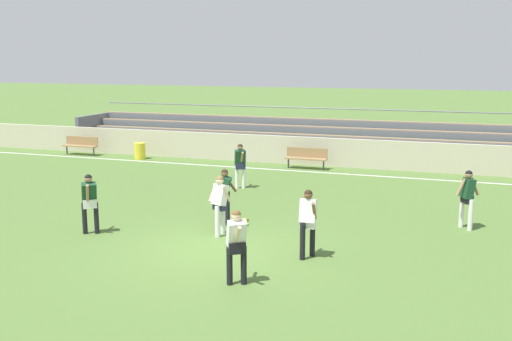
{
  "coord_description": "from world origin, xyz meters",
  "views": [
    {
      "loc": [
        5.58,
        -12.96,
        4.72
      ],
      "look_at": [
        -0.22,
        4.07,
        1.25
      ],
      "focal_mm": 41.1,
      "sensor_mm": 36.0,
      "label": 1
    }
  ],
  "objects_px": {
    "trash_bin": "(140,151)",
    "player_dark_on_ball": "(225,192)",
    "bleacher_stand": "(304,136)",
    "bench_near_bin": "(81,144)",
    "player_white_trailing_run": "(220,200)",
    "soccer_ball": "(244,222)",
    "bench_near_wall_gap": "(306,156)",
    "player_white_overlapping": "(308,218)",
    "player_dark_pressing_high": "(240,162)",
    "player_dark_deep_cover": "(467,194)",
    "player_white_wide_left": "(236,241)",
    "player_dark_dropping_back": "(89,199)"
  },
  "relations": [
    {
      "from": "player_white_trailing_run",
      "to": "player_white_overlapping",
      "type": "height_order",
      "value": "player_white_overlapping"
    },
    {
      "from": "player_dark_on_ball",
      "to": "player_white_wide_left",
      "type": "height_order",
      "value": "player_white_wide_left"
    },
    {
      "from": "player_white_wide_left",
      "to": "player_dark_pressing_high",
      "type": "xyz_separation_m",
      "value": [
        -3.16,
        8.77,
        0.02
      ]
    },
    {
      "from": "player_white_trailing_run",
      "to": "player_white_overlapping",
      "type": "relative_size",
      "value": 0.98
    },
    {
      "from": "bench_near_wall_gap",
      "to": "bench_near_bin",
      "type": "xyz_separation_m",
      "value": [
        -11.45,
        0.0,
        0.0
      ]
    },
    {
      "from": "player_white_overlapping",
      "to": "bench_near_wall_gap",
      "type": "bearing_deg",
      "value": 104.1
    },
    {
      "from": "bench_near_wall_gap",
      "to": "player_white_overlapping",
      "type": "height_order",
      "value": "player_white_overlapping"
    },
    {
      "from": "player_dark_pressing_high",
      "to": "player_dark_deep_cover",
      "type": "relative_size",
      "value": 0.99
    },
    {
      "from": "bleacher_stand",
      "to": "bench_near_bin",
      "type": "height_order",
      "value": "bleacher_stand"
    },
    {
      "from": "player_white_wide_left",
      "to": "soccer_ball",
      "type": "xyz_separation_m",
      "value": [
        -1.37,
        4.19,
        -0.85
      ]
    },
    {
      "from": "player_white_trailing_run",
      "to": "player_dark_on_ball",
      "type": "xyz_separation_m",
      "value": [
        -0.27,
        1.04,
        -0.01
      ]
    },
    {
      "from": "bench_near_wall_gap",
      "to": "soccer_ball",
      "type": "relative_size",
      "value": 8.18
    },
    {
      "from": "trash_bin",
      "to": "player_dark_deep_cover",
      "type": "distance_m",
      "value": 16.24
    },
    {
      "from": "player_dark_deep_cover",
      "to": "player_dark_dropping_back",
      "type": "bearing_deg",
      "value": -158.68
    },
    {
      "from": "player_dark_pressing_high",
      "to": "soccer_ball",
      "type": "distance_m",
      "value": 4.99
    },
    {
      "from": "bleacher_stand",
      "to": "bench_near_wall_gap",
      "type": "distance_m",
      "value": 3.88
    },
    {
      "from": "player_dark_deep_cover",
      "to": "soccer_ball",
      "type": "height_order",
      "value": "player_dark_deep_cover"
    },
    {
      "from": "player_white_trailing_run",
      "to": "player_dark_dropping_back",
      "type": "bearing_deg",
      "value": -163.69
    },
    {
      "from": "player_dark_dropping_back",
      "to": "soccer_ball",
      "type": "bearing_deg",
      "value": 29.03
    },
    {
      "from": "bench_near_wall_gap",
      "to": "player_dark_dropping_back",
      "type": "bearing_deg",
      "value": -106.24
    },
    {
      "from": "bench_near_bin",
      "to": "player_dark_deep_cover",
      "type": "xyz_separation_m",
      "value": [
        17.88,
        -7.4,
        0.45
      ]
    },
    {
      "from": "player_dark_dropping_back",
      "to": "player_dark_on_ball",
      "type": "bearing_deg",
      "value": 33.04
    },
    {
      "from": "player_white_overlapping",
      "to": "player_dark_pressing_high",
      "type": "relative_size",
      "value": 1.02
    },
    {
      "from": "trash_bin",
      "to": "player_dark_on_ball",
      "type": "relative_size",
      "value": 0.48
    },
    {
      "from": "bleacher_stand",
      "to": "bench_near_bin",
      "type": "bearing_deg",
      "value": -160.33
    },
    {
      "from": "player_white_overlapping",
      "to": "player_dark_pressing_high",
      "type": "bearing_deg",
      "value": 122.13
    },
    {
      "from": "soccer_ball",
      "to": "player_white_wide_left",
      "type": "bearing_deg",
      "value": -71.95
    },
    {
      "from": "trash_bin",
      "to": "player_white_trailing_run",
      "type": "xyz_separation_m",
      "value": [
        8.22,
        -10.06,
        0.58
      ]
    },
    {
      "from": "bleacher_stand",
      "to": "player_white_trailing_run",
      "type": "distance_m",
      "value": 13.96
    },
    {
      "from": "trash_bin",
      "to": "player_white_trailing_run",
      "type": "bearing_deg",
      "value": -50.75
    },
    {
      "from": "bench_near_wall_gap",
      "to": "player_white_trailing_run",
      "type": "xyz_separation_m",
      "value": [
        0.14,
        -10.19,
        0.42
      ]
    },
    {
      "from": "player_white_wide_left",
      "to": "player_dark_deep_cover",
      "type": "relative_size",
      "value": 0.97
    },
    {
      "from": "player_white_trailing_run",
      "to": "soccer_ball",
      "type": "height_order",
      "value": "player_white_trailing_run"
    },
    {
      "from": "bleacher_stand",
      "to": "player_white_overlapping",
      "type": "relative_size",
      "value": 14.56
    },
    {
      "from": "player_white_wide_left",
      "to": "player_dark_dropping_back",
      "type": "height_order",
      "value": "player_dark_dropping_back"
    },
    {
      "from": "bench_near_bin",
      "to": "player_white_overlapping",
      "type": "relative_size",
      "value": 1.07
    },
    {
      "from": "player_dark_on_ball",
      "to": "player_dark_deep_cover",
      "type": "relative_size",
      "value": 0.97
    },
    {
      "from": "trash_bin",
      "to": "player_white_wide_left",
      "type": "xyz_separation_m",
      "value": [
        9.87,
        -13.19,
        0.57
      ]
    },
    {
      "from": "bench_near_bin",
      "to": "player_white_overlapping",
      "type": "height_order",
      "value": "player_white_overlapping"
    },
    {
      "from": "player_white_overlapping",
      "to": "bench_near_bin",
      "type": "bearing_deg",
      "value": 141.84
    },
    {
      "from": "trash_bin",
      "to": "soccer_ball",
      "type": "height_order",
      "value": "trash_bin"
    },
    {
      "from": "player_dark_on_ball",
      "to": "player_white_overlapping",
      "type": "distance_m",
      "value": 3.59
    },
    {
      "from": "trash_bin",
      "to": "player_dark_pressing_high",
      "type": "height_order",
      "value": "player_dark_pressing_high"
    },
    {
      "from": "bench_near_wall_gap",
      "to": "soccer_ball",
      "type": "bearing_deg",
      "value": -87.26
    },
    {
      "from": "player_dark_pressing_high",
      "to": "player_white_trailing_run",
      "type": "bearing_deg",
      "value": -75.04
    },
    {
      "from": "player_dark_dropping_back",
      "to": "player_dark_pressing_high",
      "type": "bearing_deg",
      "value": 74.03
    },
    {
      "from": "player_white_trailing_run",
      "to": "player_dark_deep_cover",
      "type": "xyz_separation_m",
      "value": [
        6.29,
        2.79,
        0.03
      ]
    },
    {
      "from": "bench_near_wall_gap",
      "to": "trash_bin",
      "type": "relative_size",
      "value": 2.33
    },
    {
      "from": "bench_near_wall_gap",
      "to": "player_dark_deep_cover",
      "type": "relative_size",
      "value": 1.08
    },
    {
      "from": "player_white_overlapping",
      "to": "soccer_ball",
      "type": "bearing_deg",
      "value": 138.93
    }
  ]
}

